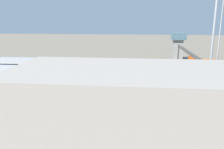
{
  "coord_description": "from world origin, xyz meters",
  "views": [
    {
      "loc": [
        -1.36,
        68.92,
        18.49
      ],
      "look_at": [
        5.7,
        3.9,
        2.5
      ],
      "focal_mm": 37.22,
      "sensor_mm": 36.0,
      "label": 1
    }
  ],
  "objects_px": {
    "signal_gantry": "(190,56)",
    "control_tower": "(178,44)",
    "train_on_track_5": "(164,79)",
    "light_mast_1": "(216,8)",
    "train_on_track_2": "(210,70)",
    "train_on_track_0": "(201,64)",
    "light_mast_0": "(221,19)",
    "train_on_track_1": "(121,65)",
    "maintenance_shed": "(213,115)"
  },
  "relations": [
    {
      "from": "train_on_track_1",
      "to": "control_tower",
      "type": "bearing_deg",
      "value": -136.86
    },
    {
      "from": "train_on_track_2",
      "to": "light_mast_1",
      "type": "relative_size",
      "value": 2.03
    },
    {
      "from": "train_on_track_1",
      "to": "maintenance_shed",
      "type": "height_order",
      "value": "maintenance_shed"
    },
    {
      "from": "train_on_track_2",
      "to": "control_tower",
      "type": "bearing_deg",
      "value": -76.91
    },
    {
      "from": "train_on_track_0",
      "to": "light_mast_0",
      "type": "xyz_separation_m",
      "value": [
        -6.4,
        -2.3,
        15.98
      ]
    },
    {
      "from": "train_on_track_1",
      "to": "light_mast_0",
      "type": "bearing_deg",
      "value": -168.3
    },
    {
      "from": "train_on_track_5",
      "to": "train_on_track_0",
      "type": "bearing_deg",
      "value": -122.59
    },
    {
      "from": "signal_gantry",
      "to": "maintenance_shed",
      "type": "bearing_deg",
      "value": 82.39
    },
    {
      "from": "light_mast_1",
      "to": "control_tower",
      "type": "xyz_separation_m",
      "value": [
        -2.68,
        -55.03,
        -13.04
      ]
    },
    {
      "from": "train_on_track_0",
      "to": "light_mast_1",
      "type": "bearing_deg",
      "value": 77.64
    },
    {
      "from": "light_mast_0",
      "to": "control_tower",
      "type": "xyz_separation_m",
      "value": [
        12.13,
        -14.35,
        -10.84
      ]
    },
    {
      "from": "train_on_track_5",
      "to": "signal_gantry",
      "type": "height_order",
      "value": "signal_gantry"
    },
    {
      "from": "train_on_track_0",
      "to": "train_on_track_5",
      "type": "height_order",
      "value": "same"
    },
    {
      "from": "train_on_track_0",
      "to": "train_on_track_5",
      "type": "distance_m",
      "value": 29.68
    },
    {
      "from": "train_on_track_0",
      "to": "control_tower",
      "type": "bearing_deg",
      "value": -71.0
    },
    {
      "from": "train_on_track_5",
      "to": "maintenance_shed",
      "type": "distance_m",
      "value": 31.88
    },
    {
      "from": "light_mast_0",
      "to": "signal_gantry",
      "type": "distance_m",
      "value": 26.51
    },
    {
      "from": "light_mast_0",
      "to": "maintenance_shed",
      "type": "relative_size",
      "value": 0.53
    },
    {
      "from": "train_on_track_2",
      "to": "train_on_track_5",
      "type": "bearing_deg",
      "value": 42.36
    },
    {
      "from": "train_on_track_0",
      "to": "signal_gantry",
      "type": "distance_m",
      "value": 19.97
    },
    {
      "from": "train_on_track_2",
      "to": "signal_gantry",
      "type": "height_order",
      "value": "signal_gantry"
    },
    {
      "from": "train_on_track_1",
      "to": "train_on_track_5",
      "type": "height_order",
      "value": "train_on_track_5"
    },
    {
      "from": "train_on_track_0",
      "to": "light_mast_1",
      "type": "distance_m",
      "value": 43.29
    },
    {
      "from": "train_on_track_0",
      "to": "train_on_track_5",
      "type": "xyz_separation_m",
      "value": [
        15.98,
        25.0,
        0.44
      ]
    },
    {
      "from": "train_on_track_0",
      "to": "light_mast_0",
      "type": "height_order",
      "value": "light_mast_0"
    },
    {
      "from": "control_tower",
      "to": "train_on_track_5",
      "type": "bearing_deg",
      "value": 76.17
    },
    {
      "from": "light_mast_0",
      "to": "train_on_track_0",
      "type": "bearing_deg",
      "value": 19.76
    },
    {
      "from": "train_on_track_0",
      "to": "train_on_track_2",
      "type": "distance_m",
      "value": 10.01
    },
    {
      "from": "maintenance_shed",
      "to": "control_tower",
      "type": "distance_m",
      "value": 73.59
    },
    {
      "from": "signal_gantry",
      "to": "control_tower",
      "type": "xyz_separation_m",
      "value": [
        -2.1,
        -34.15,
        -0.44
      ]
    },
    {
      "from": "maintenance_shed",
      "to": "light_mast_1",
      "type": "bearing_deg",
      "value": -104.33
    },
    {
      "from": "train_on_track_5",
      "to": "light_mast_1",
      "type": "relative_size",
      "value": 2.92
    },
    {
      "from": "signal_gantry",
      "to": "control_tower",
      "type": "distance_m",
      "value": 34.22
    },
    {
      "from": "light_mast_0",
      "to": "maintenance_shed",
      "type": "xyz_separation_m",
      "value": [
        19.46,
        58.86,
        -12.15
      ]
    },
    {
      "from": "train_on_track_2",
      "to": "train_on_track_5",
      "type": "height_order",
      "value": "train_on_track_5"
    },
    {
      "from": "train_on_track_2",
      "to": "maintenance_shed",
      "type": "height_order",
      "value": "maintenance_shed"
    },
    {
      "from": "control_tower",
      "to": "train_on_track_2",
      "type": "bearing_deg",
      "value": 103.09
    },
    {
      "from": "train_on_track_5",
      "to": "signal_gantry",
      "type": "relative_size",
      "value": 2.39
    },
    {
      "from": "train_on_track_1",
      "to": "light_mast_0",
      "type": "height_order",
      "value": "light_mast_0"
    },
    {
      "from": "train_on_track_5",
      "to": "light_mast_1",
      "type": "height_order",
      "value": "light_mast_1"
    },
    {
      "from": "signal_gantry",
      "to": "maintenance_shed",
      "type": "xyz_separation_m",
      "value": [
        5.22,
        39.06,
        -1.74
      ]
    },
    {
      "from": "train_on_track_1",
      "to": "control_tower",
      "type": "distance_m",
      "value": 32.09
    },
    {
      "from": "train_on_track_0",
      "to": "train_on_track_1",
      "type": "bearing_deg",
      "value": 9.84
    },
    {
      "from": "light_mast_0",
      "to": "light_mast_1",
      "type": "relative_size",
      "value": 0.88
    },
    {
      "from": "train_on_track_1",
      "to": "control_tower",
      "type": "xyz_separation_m",
      "value": [
        -23.1,
        -21.65,
        5.24
      ]
    },
    {
      "from": "train_on_track_0",
      "to": "light_mast_0",
      "type": "relative_size",
      "value": 0.35
    },
    {
      "from": "train_on_track_1",
      "to": "train_on_track_2",
      "type": "relative_size",
      "value": 2.09
    },
    {
      "from": "control_tower",
      "to": "light_mast_1",
      "type": "bearing_deg",
      "value": 87.21
    },
    {
      "from": "train_on_track_5",
      "to": "light_mast_0",
      "type": "height_order",
      "value": "light_mast_0"
    },
    {
      "from": "maintenance_shed",
      "to": "signal_gantry",
      "type": "bearing_deg",
      "value": -97.61
    }
  ]
}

